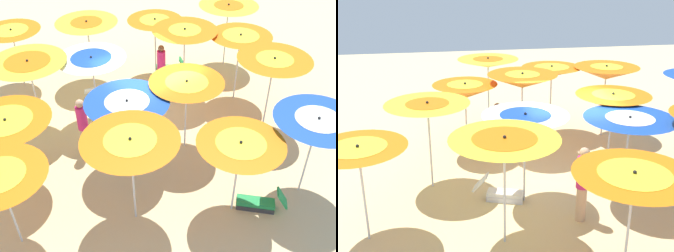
{
  "view_description": "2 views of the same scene",
  "coord_description": "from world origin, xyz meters",
  "views": [
    {
      "loc": [
        8.23,
        -5.86,
        7.94
      ],
      "look_at": [
        1.56,
        -0.52,
        1.27
      ],
      "focal_mm": 42.51,
      "sensor_mm": 36.0,
      "label": 1
    },
    {
      "loc": [
        -3.45,
        -10.37,
        5.58
      ],
      "look_at": [
        -1.41,
        1.73,
        0.99
      ],
      "focal_mm": 45.73,
      "sensor_mm": 36.0,
      "label": 2
    }
  ],
  "objects": [
    {
      "name": "beach_umbrella_5",
      "position": [
        1.04,
        -1.44,
        2.06
      ],
      "size": [
        2.22,
        2.22,
        2.27
      ],
      "color": "silver",
      "rests_on": "ground"
    },
    {
      "name": "beach_umbrella_13",
      "position": [
        -3.7,
        0.08,
        2.19
      ],
      "size": [
        2.17,
        2.17,
        2.41
      ],
      "color": "silver",
      "rests_on": "ground"
    },
    {
      "name": "lounger_2",
      "position": [
        -1.99,
        -0.93,
        0.22
      ],
      "size": [
        1.34,
        0.75,
        0.67
      ],
      "rotation": [
        0.0,
        0.0,
        5.96
      ],
      "color": "silver",
      "rests_on": "ground"
    },
    {
      "name": "beach_umbrella_12",
      "position": [
        -5.08,
        -2.1,
        1.97
      ],
      "size": [
        2.01,
        2.01,
        2.24
      ],
      "color": "silver",
      "rests_on": "ground"
    },
    {
      "name": "beach_umbrella_7",
      "position": [
        2.19,
        2.92,
        2.23
      ],
      "size": [
        2.19,
        2.19,
        2.5
      ],
      "color": "silver",
      "rests_on": "ground"
    },
    {
      "name": "lounger_3",
      "position": [
        -2.38,
        2.73,
        0.2
      ],
      "size": [
        1.04,
        1.09,
        0.62
      ],
      "rotation": [
        0.0,
        0.0,
        3.98
      ],
      "color": "#333338",
      "rests_on": "ground"
    },
    {
      "name": "beach_umbrella_15",
      "position": [
        -1.55,
        4.86,
        2.29
      ],
      "size": [
        2.23,
        2.23,
        2.5
      ],
      "color": "silver",
      "rests_on": "ground"
    },
    {
      "name": "beach_umbrella_11",
      "position": [
        0.43,
        3.39,
        2.24
      ],
      "size": [
        2.04,
        2.04,
        2.46
      ],
      "color": "silver",
      "rests_on": "ground"
    },
    {
      "name": "lounger_1",
      "position": [
        0.7,
        -0.73,
        0.2
      ],
      "size": [
        0.92,
        1.19,
        0.57
      ],
      "rotation": [
        0.0,
        0.0,
        5.26
      ],
      "color": "silver",
      "rests_on": "ground"
    },
    {
      "name": "beach_umbrella_6",
      "position": [
        1.35,
        0.3,
        2.08
      ],
      "size": [
        2.08,
        2.08,
        2.33
      ],
      "color": "silver",
      "rests_on": "ground"
    },
    {
      "name": "beachgoer_0",
      "position": [
        -0.3,
        -2.15,
        0.97
      ],
      "size": [
        0.3,
        0.3,
        1.84
      ],
      "rotation": [
        0.0,
        0.0,
        5.88
      ],
      "color": "#D8A87F",
      "rests_on": "ground"
    },
    {
      "name": "beach_umbrella_8",
      "position": [
        -2.18,
        -2.69,
        2.26
      ],
      "size": [
        2.25,
        2.25,
        2.47
      ],
      "color": "silver",
      "rests_on": "ground"
    },
    {
      "name": "beach_umbrella_14",
      "position": [
        -2.59,
        2.21,
        2.02
      ],
      "size": [
        1.99,
        1.99,
        2.3
      ],
      "color": "silver",
      "rests_on": "ground"
    },
    {
      "name": "beach_umbrella_9",
      "position": [
        -1.42,
        -1.06,
        2.15
      ],
      "size": [
        2.09,
        2.09,
        2.36
      ],
      "color": "silver",
      "rests_on": "ground"
    },
    {
      "name": "beach_ball",
      "position": [
        3.42,
        4.91,
        0.18
      ],
      "size": [
        0.35,
        0.35,
        0.35
      ],
      "primitive_type": "sphere",
      "color": "red",
      "rests_on": "ground"
    },
    {
      "name": "beachgoer_1",
      "position": [
        -1.67,
        1.77,
        0.9
      ],
      "size": [
        0.3,
        0.3,
        1.72
      ],
      "rotation": [
        0.0,
        0.0,
        4.01
      ],
      "color": "brown",
      "rests_on": "ground"
    },
    {
      "name": "beach_umbrella_10",
      "position": [
        -0.84,
        2.1,
        2.29
      ],
      "size": [
        2.16,
        2.16,
        2.56
      ],
      "color": "silver",
      "rests_on": "ground"
    },
    {
      "name": "ground",
      "position": [
        0.0,
        0.0,
        -0.02
      ],
      "size": [
        39.14,
        39.14,
        0.04
      ],
      "primitive_type": "cube",
      "color": "beige"
    },
    {
      "name": "beach_umbrella_4",
      "position": [
        -0.13,
        -4.17,
        1.99
      ],
      "size": [
        2.21,
        2.21,
        2.26
      ],
      "color": "silver",
      "rests_on": "ground"
    }
  ]
}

